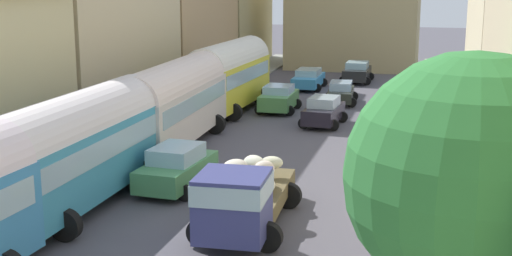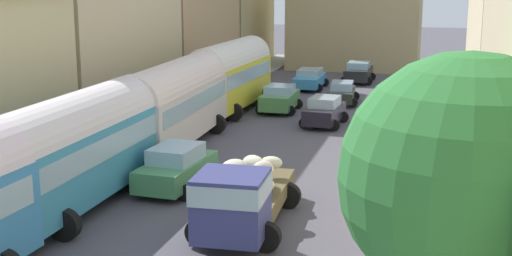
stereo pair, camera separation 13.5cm
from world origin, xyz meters
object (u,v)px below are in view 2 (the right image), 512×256
pedestrian_0 (443,173)px  pedestrian_2 (434,195)px  parked_bus_3 (230,73)px  car_0 (324,111)px  pedestrian_4 (399,218)px  car_6 (310,79)px  parked_bus_1 (77,145)px  car_1 (342,93)px  car_5 (280,98)px  car_2 (359,72)px  car_4 (176,168)px  parked_bus_2 (174,100)px  cargo_truck_0 (242,196)px  pedestrian_1 (446,139)px

pedestrian_0 → pedestrian_2: pedestrian_0 is taller
parked_bus_3 → pedestrian_0: size_ratio=4.63×
car_0 → pedestrian_4: bearing=-73.3°
car_6 → pedestrian_4: pedestrian_4 is taller
parked_bus_1 → car_1: size_ratio=2.55×
car_5 → car_2: bearing=76.0°
car_0 → car_6: 12.17m
car_4 → parked_bus_2: bearing=112.2°
parked_bus_3 → cargo_truck_0: parked_bus_3 is taller
car_6 → pedestrian_2: pedestrian_2 is taller
car_0 → pedestrian_2: size_ratio=2.07×
parked_bus_3 → car_6: (3.02, 9.28, -1.56)m
parked_bus_3 → car_5: size_ratio=2.39×
pedestrian_1 → pedestrian_4: bearing=-97.1°
car_1 → pedestrian_0: 19.31m
car_5 → pedestrian_1: size_ratio=1.93×
pedestrian_2 → pedestrian_4: size_ratio=0.99×
parked_bus_3 → car_6: size_ratio=2.06×
car_1 → car_5: 4.76m
parked_bus_3 → pedestrian_2: size_ratio=4.83×
car_2 → pedestrian_0: bearing=-77.1°
car_6 → pedestrian_1: size_ratio=2.23×
car_2 → pedestrian_0: size_ratio=2.10×
car_0 → pedestrian_2: (5.97, -14.19, 0.24)m
car_4 → pedestrian_2: (9.52, -1.56, 0.19)m
car_2 → pedestrian_2: 30.51m
car_6 → pedestrian_0: bearing=-68.4°
parked_bus_2 → pedestrian_1: size_ratio=5.29×
car_0 → car_6: car_0 is taller
parked_bus_1 → parked_bus_2: (0.00, 9.00, -0.01)m
cargo_truck_0 → car_1: 23.22m
pedestrian_1 → pedestrian_2: 8.06m
parked_bus_2 → car_2: size_ratio=2.52×
parked_bus_2 → cargo_truck_0: 11.89m
parked_bus_3 → cargo_truck_0: bearing=-71.8°
car_2 → car_4: bearing=-97.0°
car_4 → car_6: bearing=88.8°
car_6 → car_2: bearing=52.9°
parked_bus_1 → car_0: parked_bus_1 is taller
car_0 → car_2: size_ratio=0.94×
car_5 → pedestrian_2: pedestrian_2 is taller
pedestrian_0 → pedestrian_1: size_ratio=1.00×
parked_bus_1 → parked_bus_3: 18.00m
car_5 → pedestrian_4: bearing=-67.5°
car_0 → pedestrian_1: size_ratio=1.98×
car_1 → car_5: (-3.20, -3.52, 0.09)m
pedestrian_0 → pedestrian_1: 5.49m
parked_bus_3 → pedestrian_1: 15.13m
car_0 → car_4: size_ratio=0.90×
car_6 → pedestrian_4: size_ratio=2.31×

